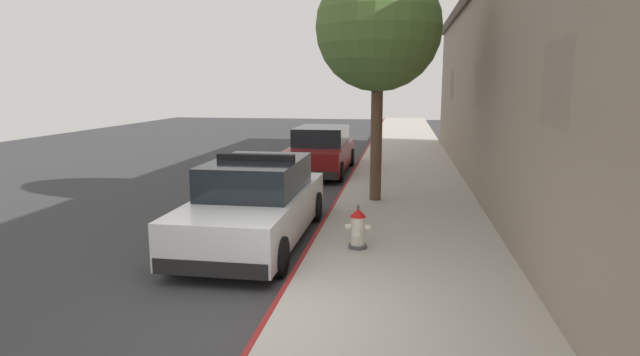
% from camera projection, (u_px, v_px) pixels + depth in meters
% --- Properties ---
extents(ground_plane, '(30.45, 60.00, 0.20)m').
position_uv_depth(ground_plane, '(221.00, 180.00, 16.78)').
color(ground_plane, '#353538').
extents(sidewalk_pavement, '(3.40, 60.00, 0.16)m').
position_uv_depth(sidewalk_pavement, '(407.00, 180.00, 15.81)').
color(sidewalk_pavement, '#ADA89E').
rests_on(sidewalk_pavement, ground).
extents(curb_painted_edge, '(0.08, 60.00, 0.16)m').
position_uv_depth(curb_painted_edge, '(350.00, 178.00, 16.08)').
color(curb_painted_edge, maroon).
rests_on(curb_painted_edge, ground).
extents(storefront_building, '(6.06, 25.37, 5.76)m').
position_uv_depth(storefront_building, '(597.00, 88.00, 12.76)').
color(storefront_building, gray).
rests_on(storefront_building, ground).
extents(police_cruiser, '(1.94, 4.84, 1.68)m').
position_uv_depth(police_cruiser, '(256.00, 203.00, 9.73)').
color(police_cruiser, white).
rests_on(police_cruiser, ground).
extents(parked_car_silver_ahead, '(1.94, 4.84, 1.56)m').
position_uv_depth(parked_car_silver_ahead, '(321.00, 151.00, 17.54)').
color(parked_car_silver_ahead, maroon).
rests_on(parked_car_silver_ahead, ground).
extents(fire_hydrant, '(0.44, 0.40, 0.76)m').
position_uv_depth(fire_hydrant, '(358.00, 228.00, 8.86)').
color(fire_hydrant, '#4C4C51').
rests_on(fire_hydrant, sidewalk_pavement).
extents(street_tree, '(2.97, 2.97, 5.62)m').
position_uv_depth(street_tree, '(378.00, 29.00, 12.00)').
color(street_tree, brown).
rests_on(street_tree, sidewalk_pavement).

